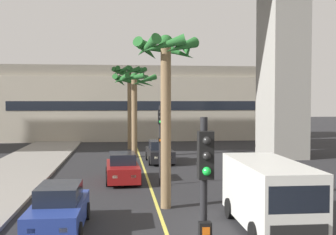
# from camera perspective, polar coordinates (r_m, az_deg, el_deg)

# --- Properties ---
(lane_stripe_center) EXTENTS (0.14, 56.00, 0.01)m
(lane_stripe_center) POSITION_cam_1_polar(r_m,az_deg,el_deg) (23.95, -2.73, -8.42)
(lane_stripe_center) COLOR #DBCC4C
(lane_stripe_center) RESTS_ON ground
(pier_building_backdrop) EXTENTS (29.74, 8.04, 8.28)m
(pier_building_backdrop) POSITION_cam_1_polar(r_m,az_deg,el_deg) (49.52, -4.70, 1.87)
(pier_building_backdrop) COLOR #BCB29E
(pier_building_backdrop) RESTS_ON ground
(car_queue_front) EXTENTS (1.95, 4.16, 1.56)m
(car_queue_front) POSITION_cam_1_polar(r_m,az_deg,el_deg) (23.56, -6.16, -6.84)
(car_queue_front) COLOR maroon
(car_queue_front) RESTS_ON ground
(car_queue_second) EXTENTS (1.90, 4.13, 1.56)m
(car_queue_second) POSITION_cam_1_polar(r_m,az_deg,el_deg) (15.30, -14.53, -11.93)
(car_queue_second) COLOR navy
(car_queue_second) RESTS_ON ground
(car_queue_third) EXTENTS (1.90, 4.13, 1.56)m
(car_queue_third) POSITION_cam_1_polar(r_m,az_deg,el_deg) (30.45, -1.13, -4.74)
(car_queue_third) COLOR black
(car_queue_third) RESTS_ON ground
(delivery_van) EXTENTS (2.21, 5.28, 2.36)m
(delivery_van) POSITION_cam_1_polar(r_m,az_deg,el_deg) (15.12, 13.42, -9.89)
(delivery_van) COLOR silver
(delivery_van) RESTS_ON ground
(traffic_light_median_near) EXTENTS (0.24, 0.37, 4.20)m
(traffic_light_median_near) POSITION_cam_1_polar(r_m,az_deg,el_deg) (6.98, 4.95, -12.25)
(traffic_light_median_near) COLOR black
(traffic_light_median_near) RESTS_ON ground
(traffic_light_median_far) EXTENTS (0.24, 0.37, 4.20)m
(traffic_light_median_far) POSITION_cam_1_polar(r_m,az_deg,el_deg) (22.06, -1.06, -2.24)
(traffic_light_median_far) COLOR black
(traffic_light_median_far) RESTS_ON ground
(palm_tree_near_median) EXTENTS (3.31, 3.27, 7.63)m
(palm_tree_near_median) POSITION_cam_1_polar(r_m,az_deg,el_deg) (38.59, -5.26, 5.11)
(palm_tree_near_median) COLOR brown
(palm_tree_near_median) RESTS_ON ground
(palm_tree_mid_median) EXTENTS (2.76, 2.80, 7.15)m
(palm_tree_mid_median) POSITION_cam_1_polar(r_m,az_deg,el_deg) (17.39, -0.29, 5.90)
(palm_tree_mid_median) COLOR brown
(palm_tree_mid_median) RESTS_ON ground
(palm_tree_far_median) EXTENTS (3.58, 3.65, 6.62)m
(palm_tree_far_median) POSITION_cam_1_polar(r_m,az_deg,el_deg) (33.22, -4.62, 3.70)
(palm_tree_far_median) COLOR brown
(palm_tree_far_median) RESTS_ON ground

